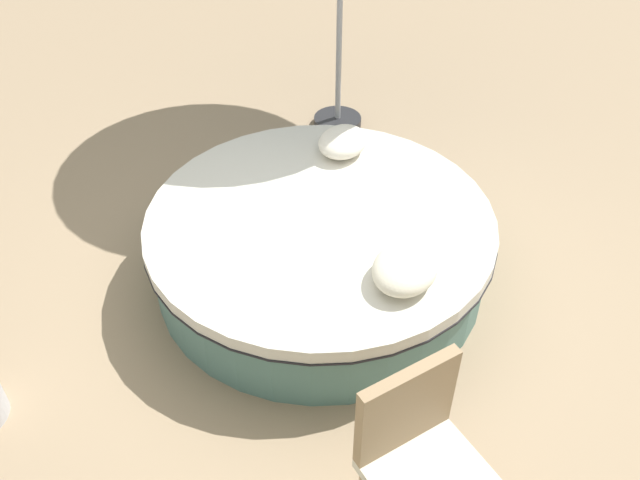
{
  "coord_description": "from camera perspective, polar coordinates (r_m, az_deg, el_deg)",
  "views": [
    {
      "loc": [
        -3.09,
        -1.45,
        3.25
      ],
      "look_at": [
        0.0,
        0.0,
        0.31
      ],
      "focal_mm": 37.4,
      "sensor_mm": 36.0,
      "label": 1
    }
  ],
  "objects": [
    {
      "name": "ground_plane",
      "position": [
        4.72,
        0.0,
        -2.85
      ],
      "size": [
        16.0,
        16.0,
        0.0
      ],
      "primitive_type": "plane",
      "color": "#9E8466"
    },
    {
      "name": "round_bed",
      "position": [
        4.54,
        0.0,
        -0.43
      ],
      "size": [
        2.32,
        2.32,
        0.52
      ],
      "color": "#4C726B",
      "rests_on": "ground_plane"
    },
    {
      "name": "throw_pillow_0",
      "position": [
        3.9,
        7.3,
        -2.41
      ],
      "size": [
        0.48,
        0.37,
        0.18
      ],
      "primitive_type": "ellipsoid",
      "color": "beige",
      "rests_on": "round_bed"
    },
    {
      "name": "throw_pillow_1",
      "position": [
        4.95,
        1.96,
        8.4
      ],
      "size": [
        0.42,
        0.34,
        0.18
      ],
      "primitive_type": "ellipsoid",
      "color": "silver",
      "rests_on": "round_bed"
    },
    {
      "name": "patio_chair",
      "position": [
        3.2,
        8.45,
        -17.2
      ],
      "size": [
        0.71,
        0.7,
        0.98
      ],
      "rotation": [
        0.0,
        0.0,
        2.55
      ],
      "color": "#997A56",
      "rests_on": "ground_plane"
    }
  ]
}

